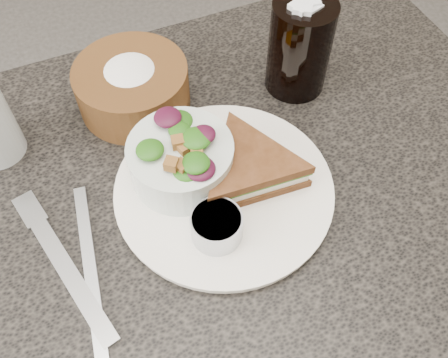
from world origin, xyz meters
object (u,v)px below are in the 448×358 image
salad_bowl (181,155)px  cola_glass (300,44)px  sandwich (250,167)px  dressing_ramekin (217,226)px  dining_table (205,311)px  dinner_plate (224,190)px  bread_basket (131,81)px

salad_bowl → cola_glass: bearing=24.5°
sandwich → dressing_ramekin: sandwich is taller
salad_bowl → sandwich: bearing=-27.5°
salad_bowl → cola_glass: size_ratio=0.88×
sandwich → cola_glass: size_ratio=1.06×
dining_table → dinner_plate: bearing=12.4°
salad_bowl → bread_basket: size_ratio=0.83×
salad_bowl → dressing_ramekin: size_ratio=2.15×
dinner_plate → dressing_ramekin: 0.07m
dressing_ramekin → cola_glass: size_ratio=0.41×
dining_table → dinner_plate: (0.04, 0.01, 0.38)m
dining_table → bread_basket: size_ratio=6.26×
sandwich → bread_basket: size_ratio=1.00×
sandwich → dressing_ramekin: bearing=-135.9°
sandwich → salad_bowl: 0.09m
dinner_plate → bread_basket: (-0.06, 0.19, 0.04)m
dining_table → cola_glass: bearing=34.3°
sandwich → cola_glass: bearing=48.8°
dinner_plate → bread_basket: bearing=106.4°
bread_basket → dining_table: bearing=-85.9°
dressing_ramekin → cola_glass: cola_glass is taller
cola_glass → dressing_ramekin: bearing=-136.8°
dinner_plate → sandwich: sandwich is taller
dinner_plate → dressing_ramekin: dressing_ramekin is taller
dressing_ramekin → cola_glass: 0.29m
sandwich → cola_glass: (0.14, 0.14, 0.04)m
dressing_ramekin → cola_glass: (0.21, 0.20, 0.04)m
dining_table → salad_bowl: bearing=88.3°
dining_table → bread_basket: bearing=94.1°
dining_table → cola_glass: size_ratio=6.64×
dinner_plate → bread_basket: 0.21m
sandwich → bread_basket: (-0.09, 0.19, 0.01)m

